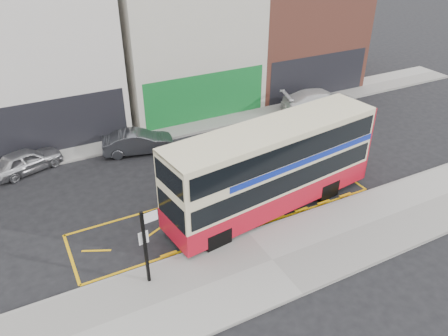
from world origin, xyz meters
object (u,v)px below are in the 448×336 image
car_white (321,101)px  street_tree_right (255,48)px  car_grey (138,142)px  car_silver (26,161)px  double_decker_bus (273,166)px  bus_stop_post (146,240)px

car_white → street_tree_right: street_tree_right is taller
car_grey → street_tree_right: size_ratio=0.68×
car_silver → car_grey: (5.88, -0.71, 0.03)m
double_decker_bus → car_grey: (-3.82, 7.97, -1.52)m
double_decker_bus → bus_stop_post: bearing=-170.0°
double_decker_bus → street_tree_right: 12.86m
car_silver → street_tree_right: bearing=-98.7°
car_white → street_tree_right: 5.75m
car_silver → car_white: (18.73, -0.83, 0.14)m
double_decker_bus → street_tree_right: street_tree_right is taller
bus_stop_post → car_silver: bearing=100.8°
car_silver → car_white: 18.75m
car_silver → street_tree_right: 16.06m
bus_stop_post → car_white: (15.65, 9.91, -1.25)m
car_silver → car_grey: size_ratio=0.93×
double_decker_bus → car_grey: 8.97m
double_decker_bus → car_grey: bearing=108.2°
street_tree_right → bus_stop_post: bearing=-132.7°
car_grey → street_tree_right: street_tree_right is taller
bus_stop_post → car_silver: (-3.08, 10.74, -1.39)m
street_tree_right → car_white: bearing=-47.2°
car_silver → car_white: car_white is taller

